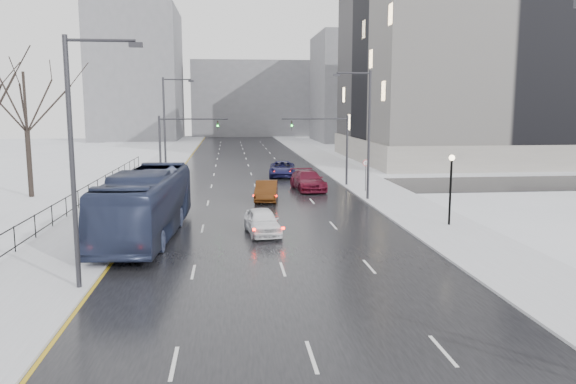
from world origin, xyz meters
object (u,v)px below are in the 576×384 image
object	(u,v)px
mast_signal_right	(336,142)
lamppost_r_mid	(451,179)
tree_park_e	(32,198)
sedan_right_cross	(282,169)
streetlight_l_far	(167,124)
no_uturn_sign	(366,166)
sedan_right_far	(308,180)
mast_signal_left	(172,143)
sedan_center_near	(262,221)
streetlight_l_near	(78,151)
streetlight_r_mid	(366,129)
bus	(146,204)
sedan_right_near	(266,191)

from	to	relation	value
mast_signal_right	lamppost_r_mid	bearing A→B (deg)	-78.46
tree_park_e	sedan_right_cross	distance (m)	24.28
tree_park_e	streetlight_l_far	distance (m)	14.01
lamppost_r_mid	no_uturn_sign	bearing A→B (deg)	97.33
mast_signal_right	sedan_right_far	bearing A→B (deg)	-142.31
mast_signal_left	sedan_center_near	world-z (taller)	mast_signal_left
streetlight_l_near	lamppost_r_mid	distance (m)	21.78
streetlight_r_mid	bus	xyz separation A→B (m)	(-15.17, -10.83, -3.70)
mast_signal_right	sedan_right_near	world-z (taller)	mast_signal_right
no_uturn_sign	sedan_right_near	bearing A→B (deg)	-158.11
tree_park_e	sedan_right_near	size ratio (longest dim) A/B	2.84
sedan_right_near	sedan_right_far	xyz separation A→B (m)	(4.00, 5.31, 0.07)
tree_park_e	no_uturn_sign	xyz separation A→B (m)	(27.40, 0.00, 2.30)
sedan_right_cross	sedan_right_far	xyz separation A→B (m)	(1.34, -9.70, 0.05)
tree_park_e	streetlight_l_far	bearing A→B (deg)	38.57
streetlight_l_far	sedan_right_cross	bearing A→B (deg)	17.26
streetlight_r_mid	sedan_right_far	bearing A→B (deg)	122.24
streetlight_r_mid	sedan_right_far	world-z (taller)	streetlight_r_mid
mast_signal_right	streetlight_l_near	bearing A→B (deg)	-118.96
tree_park_e	sedan_right_far	xyz separation A→B (m)	(22.70, 1.81, 0.89)
mast_signal_left	tree_park_e	bearing A→B (deg)	-159.81
lamppost_r_mid	mast_signal_right	distance (m)	18.41
streetlight_l_far	sedan_right_cross	size ratio (longest dim) A/B	1.74
lamppost_r_mid	tree_park_e	bearing A→B (deg)	154.38
no_uturn_sign	sedan_right_far	world-z (taller)	no_uturn_sign
mast_signal_left	sedan_center_near	distance (m)	20.31
mast_signal_right	no_uturn_sign	xyz separation A→B (m)	(1.87, -4.00, -1.81)
tree_park_e	streetlight_l_near	size ratio (longest dim) A/B	1.35
streetlight_r_mid	mast_signal_right	distance (m)	8.18
no_uturn_sign	sedan_right_cross	size ratio (longest dim) A/B	0.47
mast_signal_left	bus	distance (m)	18.96
lamppost_r_mid	no_uturn_sign	xyz separation A→B (m)	(-1.80, 14.00, -0.64)
lamppost_r_mid	no_uturn_sign	size ratio (longest dim) A/B	1.59
mast_signal_right	sedan_right_cross	world-z (taller)	mast_signal_right
bus	sedan_center_near	size ratio (longest dim) A/B	3.09
tree_park_e	sedan_right_cross	xyz separation A→B (m)	(21.36, 11.52, 0.84)
bus	sedan_right_near	xyz separation A→B (m)	(7.50, 11.33, -1.10)
lamppost_r_mid	sedan_right_far	size ratio (longest dim) A/B	0.73
sedan_right_cross	bus	bearing A→B (deg)	-105.30
streetlight_l_far	mast_signal_right	bearing A→B (deg)	-14.48
sedan_center_near	sedan_right_cross	world-z (taller)	sedan_right_cross
streetlight_r_mid	bus	bearing A→B (deg)	-144.47
no_uturn_sign	sedan_right_near	world-z (taller)	no_uturn_sign
mast_signal_left	no_uturn_sign	xyz separation A→B (m)	(16.53, -4.00, -1.81)
streetlight_l_far	bus	size ratio (longest dim) A/B	0.74
streetlight_l_near	sedan_right_far	xyz separation A→B (m)	(12.67, 25.81, -4.73)
streetlight_l_far	sedan_right_far	distance (m)	14.87
lamppost_r_mid	sedan_right_near	xyz separation A→B (m)	(-10.50, 10.50, -2.12)
streetlight_l_near	mast_signal_left	world-z (taller)	streetlight_l_near
bus	sedan_right_cross	xyz separation A→B (m)	(10.16, 26.35, -1.08)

